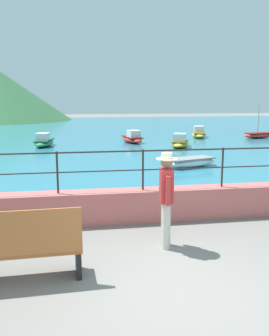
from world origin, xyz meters
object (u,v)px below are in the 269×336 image
(person_walking, at_px, (166,195))
(boat_2, at_px, (180,142))
(bench_main, at_px, (24,246))
(boat_3, at_px, (44,142))
(boat_5, at_px, (259,135))
(boat_4, at_px, (199,133))
(boat_1, at_px, (190,162))
(boat_0, at_px, (132,138))

(person_walking, relative_size, boat_2, 0.71)
(bench_main, relative_size, boat_3, 0.71)
(person_walking, relative_size, boat_5, 0.71)
(boat_2, relative_size, boat_5, 1.01)
(boat_4, bearing_deg, person_walking, -111.06)
(boat_1, xyz_separation_m, boat_4, (4.02, 10.53, 0.07))
(boat_2, relative_size, boat_4, 1.00)
(bench_main, bearing_deg, boat_0, 75.49)
(bench_main, distance_m, boat_4, 20.96)
(boat_2, xyz_separation_m, boat_5, (6.58, 3.66, -0.06))
(boat_0, distance_m, boat_4, 5.48)
(boat_2, distance_m, boat_5, 7.53)
(boat_2, height_order, boat_3, same)
(person_walking, height_order, boat_3, person_walking)
(bench_main, relative_size, boat_5, 0.70)
(person_walking, bearing_deg, boat_4, 68.94)
(boat_1, bearing_deg, person_walking, -111.28)
(boat_3, bearing_deg, boat_0, 10.05)
(boat_0, height_order, boat_2, same)
(boat_4, bearing_deg, bench_main, -116.24)
(bench_main, relative_size, boat_4, 0.70)
(boat_1, bearing_deg, bench_main, -122.37)
(bench_main, height_order, boat_0, bench_main)
(boat_0, bearing_deg, boat_3, -169.95)
(boat_4, xyz_separation_m, boat_5, (3.85, -1.05, -0.06))
(person_walking, bearing_deg, boat_1, 68.72)
(boat_0, relative_size, boat_2, 0.98)
(person_walking, height_order, boat_5, boat_5)
(boat_1, xyz_separation_m, boat_3, (-6.12, 7.34, 0.07))
(boat_2, distance_m, boat_3, 7.57)
(boat_1, height_order, boat_5, boat_5)
(bench_main, xyz_separation_m, boat_3, (-0.87, 15.62, -0.23))
(person_walking, relative_size, boat_4, 0.71)
(boat_3, relative_size, boat_5, 0.99)
(boat_5, bearing_deg, boat_0, -172.15)
(boat_2, distance_m, boat_4, 5.44)
(bench_main, bearing_deg, person_walking, 21.34)
(bench_main, xyz_separation_m, boat_0, (4.28, 16.53, -0.23))
(boat_1, distance_m, boat_3, 9.56)
(bench_main, bearing_deg, boat_1, 57.63)
(bench_main, xyz_separation_m, boat_2, (6.54, 14.09, -0.23))
(boat_3, relative_size, boat_4, 0.98)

